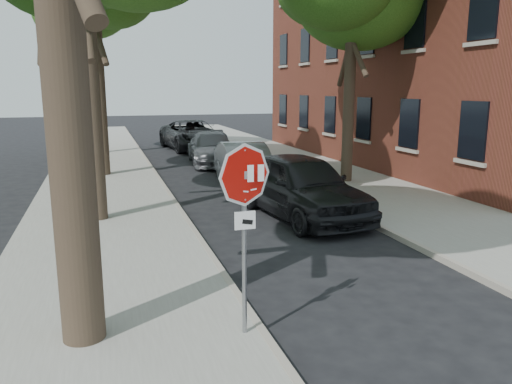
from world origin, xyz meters
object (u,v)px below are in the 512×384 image
(car_a, at_px, (301,185))
(car_c, at_px, (212,148))
(stop_sign, at_px, (245,203))
(car_d, at_px, (193,135))
(tree_far, at_px, (87,10))
(car_b, at_px, (245,164))

(car_a, relative_size, car_c, 1.03)
(car_c, bearing_deg, stop_sign, -95.38)
(car_a, xyz_separation_m, car_d, (-0.08, 15.89, -0.03))
(car_a, bearing_deg, car_d, 83.69)
(tree_far, bearing_deg, car_a, -70.53)
(car_a, xyz_separation_m, car_c, (-0.22, 10.16, -0.15))
(stop_sign, xyz_separation_m, car_b, (3.20, 11.14, -1.21))
(car_b, xyz_separation_m, car_c, (-0.12, 5.10, -0.02))
(car_b, height_order, car_c, car_b)
(car_b, bearing_deg, car_c, 93.84)
(car_b, bearing_deg, stop_sign, -103.58)
(tree_far, relative_size, car_c, 1.90)
(stop_sign, height_order, car_a, stop_sign)
(tree_far, bearing_deg, car_b, -62.41)
(car_d, bearing_deg, car_c, -96.91)
(tree_far, bearing_deg, stop_sign, -84.54)
(tree_far, height_order, car_d, tree_far)
(tree_far, height_order, car_b, tree_far)
(car_a, distance_m, car_d, 15.89)
(stop_sign, height_order, car_d, stop_sign)
(stop_sign, relative_size, car_b, 0.58)
(tree_far, relative_size, car_a, 1.85)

